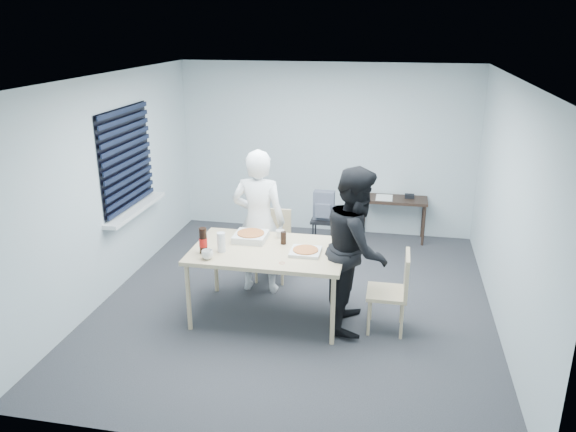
% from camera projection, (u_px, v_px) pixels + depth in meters
% --- Properties ---
extents(room, '(5.00, 5.00, 5.00)m').
position_uv_depth(room, '(129.00, 167.00, 6.98)').
color(room, '#2A2A2E').
rests_on(room, ground).
extents(dining_table, '(1.66, 1.05, 0.81)m').
position_uv_depth(dining_table, '(269.00, 254.00, 6.13)').
color(dining_table, tan).
rests_on(dining_table, ground).
extents(chair_far, '(0.42, 0.42, 0.89)m').
position_uv_depth(chair_far, '(273.00, 239.00, 7.19)').
color(chair_far, tan).
rests_on(chair_far, ground).
extents(chair_right, '(0.42, 0.42, 0.89)m').
position_uv_depth(chair_right, '(396.00, 287.00, 5.90)').
color(chair_right, tan).
rests_on(chair_right, ground).
extents(person_white, '(0.65, 0.42, 1.77)m').
position_uv_depth(person_white, '(259.00, 222.00, 6.71)').
color(person_white, white).
rests_on(person_white, ground).
extents(person_black, '(0.47, 0.86, 1.77)m').
position_uv_depth(person_black, '(356.00, 248.00, 5.92)').
color(person_black, black).
rests_on(person_black, ground).
extents(side_table, '(0.98, 0.43, 0.65)m').
position_uv_depth(side_table, '(394.00, 203.00, 8.42)').
color(side_table, '#2F1F17').
rests_on(side_table, ground).
extents(stool, '(0.35, 0.35, 0.48)m').
position_uv_depth(stool, '(323.00, 226.00, 8.06)').
color(stool, black).
rests_on(stool, ground).
extents(backpack, '(0.29, 0.22, 0.41)m').
position_uv_depth(backpack, '(324.00, 206.00, 7.95)').
color(backpack, slate).
rests_on(backpack, stool).
extents(pizza_box_a, '(0.36, 0.36, 0.09)m').
position_uv_depth(pizza_box_a, '(251.00, 236.00, 6.35)').
color(pizza_box_a, silver).
rests_on(pizza_box_a, dining_table).
extents(pizza_box_b, '(0.32, 0.32, 0.05)m').
position_uv_depth(pizza_box_b, '(305.00, 251.00, 5.99)').
color(pizza_box_b, silver).
rests_on(pizza_box_b, dining_table).
extents(mug_a, '(0.17, 0.17, 0.10)m').
position_uv_depth(mug_a, '(207.00, 255.00, 5.84)').
color(mug_a, white).
rests_on(mug_a, dining_table).
extents(mug_b, '(0.10, 0.10, 0.09)m').
position_uv_depth(mug_b, '(280.00, 234.00, 6.41)').
color(mug_b, white).
rests_on(mug_b, dining_table).
extents(cola_glass, '(0.08, 0.08, 0.14)m').
position_uv_depth(cola_glass, '(283.00, 238.00, 6.22)').
color(cola_glass, black).
rests_on(cola_glass, dining_table).
extents(soda_bottle, '(0.09, 0.09, 0.28)m').
position_uv_depth(soda_bottle, '(203.00, 241.00, 5.96)').
color(soda_bottle, black).
rests_on(soda_bottle, dining_table).
extents(plastic_cups, '(0.11, 0.11, 0.21)m').
position_uv_depth(plastic_cups, '(221.00, 242.00, 6.01)').
color(plastic_cups, silver).
rests_on(plastic_cups, dining_table).
extents(rubber_band, '(0.06, 0.06, 0.00)m').
position_uv_depth(rubber_band, '(282.00, 263.00, 5.75)').
color(rubber_band, red).
rests_on(rubber_band, dining_table).
extents(papers, '(0.34, 0.39, 0.01)m').
position_uv_depth(papers, '(384.00, 198.00, 8.41)').
color(papers, white).
rests_on(papers, side_table).
extents(black_box, '(0.16, 0.14, 0.06)m').
position_uv_depth(black_box, '(409.00, 196.00, 8.39)').
color(black_box, black).
rests_on(black_box, side_table).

